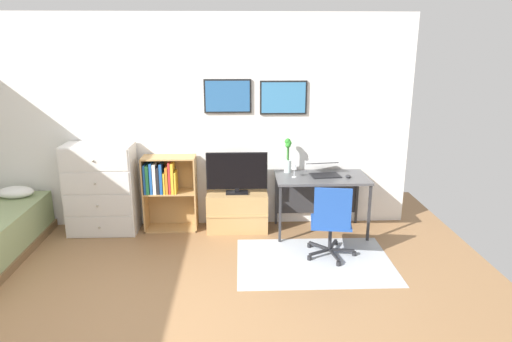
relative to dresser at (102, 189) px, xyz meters
name	(u,v)px	position (x,y,z in m)	size (l,w,h in m)	color
ground_plane	(138,333)	(0.87, -2.15, -0.57)	(7.20, 7.20, 0.00)	#936B44
wall_back_with_posters	(173,123)	(0.89, 0.27, 0.78)	(6.12, 0.09, 2.70)	white
area_rug	(314,261)	(2.55, -0.93, -0.57)	(1.70, 1.20, 0.01)	#B2B7BC
dresser	(102,189)	(0.00, 0.00, 0.00)	(0.84, 0.46, 1.14)	silver
bookshelf	(166,186)	(0.79, 0.06, 0.01)	(0.67, 0.30, 0.97)	tan
tv_stand	(237,211)	(1.70, 0.02, -0.32)	(0.77, 0.41, 0.50)	tan
television	(237,173)	(1.70, -0.01, 0.19)	(0.77, 0.16, 0.53)	black
desk	(320,184)	(2.75, -0.03, 0.04)	(1.14, 0.64, 0.74)	#4C4C4F
office_chair	(331,220)	(2.74, -0.86, -0.11)	(0.58, 0.58, 0.86)	#232326
laptop	(324,170)	(2.79, -0.02, 0.23)	(0.40, 0.43, 0.16)	black
computer_mouse	(348,176)	(3.07, -0.16, 0.18)	(0.06, 0.10, 0.03)	#262628
bamboo_vase	(288,154)	(2.34, 0.10, 0.40)	(0.09, 0.10, 0.44)	silver
wine_glass	(294,167)	(2.40, -0.13, 0.30)	(0.07, 0.07, 0.18)	silver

